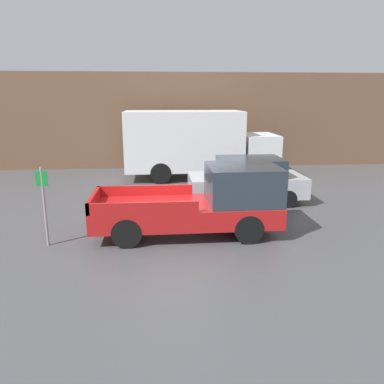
{
  "coord_description": "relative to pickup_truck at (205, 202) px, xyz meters",
  "views": [
    {
      "loc": [
        -0.61,
        -10.4,
        3.9
      ],
      "look_at": [
        0.41,
        0.91,
        0.99
      ],
      "focal_mm": 35.0,
      "sensor_mm": 36.0,
      "label": 1
    }
  ],
  "objects": [
    {
      "name": "building_wall",
      "position": [
        -0.71,
        10.7,
        1.66
      ],
      "size": [
        28.0,
        0.15,
        5.19
      ],
      "color": "brown",
      "rests_on": "ground"
    },
    {
      "name": "pickup_truck",
      "position": [
        0.0,
        0.0,
        0.0
      ],
      "size": [
        5.3,
        2.03,
        1.99
      ],
      "color": "red",
      "rests_on": "ground"
    },
    {
      "name": "parking_sign",
      "position": [
        -4.34,
        -0.57,
        0.28
      ],
      "size": [
        0.3,
        0.07,
        2.15
      ],
      "color": "gray",
      "rests_on": "ground"
    },
    {
      "name": "delivery_truck",
      "position": [
        0.44,
        7.76,
        0.8
      ],
      "size": [
        7.31,
        2.58,
        3.24
      ],
      "color": "white",
      "rests_on": "ground"
    },
    {
      "name": "newspaper_box",
      "position": [
        2.82,
        10.38,
        -0.43
      ],
      "size": [
        0.45,
        0.4,
        1.03
      ],
      "color": "gold",
      "rests_on": "ground"
    },
    {
      "name": "ground_plane",
      "position": [
        -0.71,
        0.09,
        -0.94
      ],
      "size": [
        60.0,
        60.0,
        0.0
      ],
      "primitive_type": "plane",
      "color": "#4C4C4F"
    },
    {
      "name": "car",
      "position": [
        2.0,
        3.23,
        -0.1
      ],
      "size": [
        4.28,
        2.02,
        1.68
      ],
      "color": "#B7BABF",
      "rests_on": "ground"
    }
  ]
}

